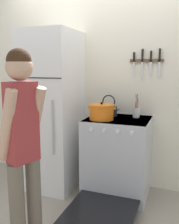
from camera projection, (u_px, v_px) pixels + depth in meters
The scene contains 9 objects.
ground_plane at pixel (100, 179), 3.31m from camera, with size 14.00×14.00×0.00m, color gray.
wall_back at pixel (102, 82), 3.11m from camera, with size 10.00×0.06×2.55m.
refrigerator at pixel (53, 111), 3.01m from camera, with size 0.59×0.68×1.87m.
stove_range at pixel (117, 158), 2.81m from camera, with size 0.70×1.32×0.90m.
dutch_oven_pot at pixel (102, 112), 2.70m from camera, with size 0.31×0.27×0.19m.
tea_kettle at pixel (109, 110), 2.91m from camera, with size 0.25×0.20×0.24m.
utensil_jar at pixel (136, 111), 2.81m from camera, with size 0.08×0.08×0.28m.
person at pixel (23, 145), 1.81m from camera, with size 0.33×0.38×1.59m.
wall_knife_strip at pixel (147, 60), 2.83m from camera, with size 0.38×0.03×0.36m.
Camera 1 is at (0.95, -2.95, 1.46)m, focal length 40.00 mm.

